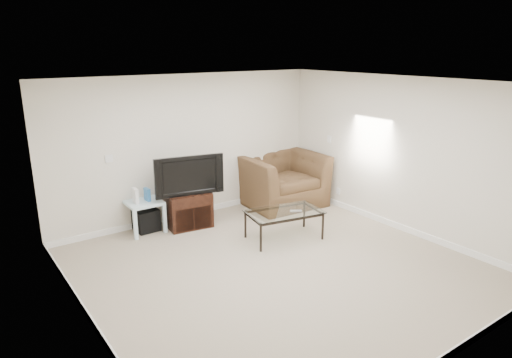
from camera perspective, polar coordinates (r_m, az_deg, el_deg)
floor at (r=6.42m, az=2.67°, el=-10.94°), size 5.00×5.00×0.00m
ceiling at (r=5.73m, az=3.00°, el=11.92°), size 5.00×5.00×0.00m
wall_back at (r=8.00m, az=-8.39°, el=3.94°), size 5.00×0.02×2.50m
wall_left at (r=4.88m, az=-20.93°, el=-4.99°), size 0.02×5.00×2.50m
wall_right at (r=7.71m, az=17.57°, el=2.90°), size 0.02×5.00×2.50m
plate_back at (r=7.47m, az=-17.91°, el=2.45°), size 0.12×0.02×0.12m
plate_right_switch at (r=8.73m, az=9.14°, el=4.93°), size 0.02×0.09×0.13m
plate_right_outlet at (r=8.76m, az=10.24°, el=-1.50°), size 0.02×0.08×0.12m
tv_stand at (r=7.75m, az=-8.43°, el=-3.80°), size 0.77×0.59×0.59m
dvd_player at (r=7.65m, az=-8.39°, el=-2.50°), size 0.43×0.33×0.06m
television at (r=7.53m, az=-8.55°, el=0.60°), size 1.08×0.42×0.66m
side_table at (r=7.70m, az=-13.78°, el=-4.53°), size 0.55×0.55×0.52m
subwoofer at (r=7.75m, az=-13.57°, el=-4.96°), size 0.37×0.37×0.36m
game_console at (r=7.51m, az=-14.84°, el=-2.04°), size 0.06×0.18×0.24m
game_case at (r=7.58m, az=-13.44°, el=-1.90°), size 0.06×0.15×0.21m
recliner at (r=8.68m, az=3.21°, el=0.97°), size 1.55×1.07×1.30m
coffee_table at (r=7.23m, az=3.51°, el=-5.76°), size 1.26×0.86×0.45m
remote at (r=7.15m, az=5.01°, el=-4.00°), size 0.18×0.14×0.02m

